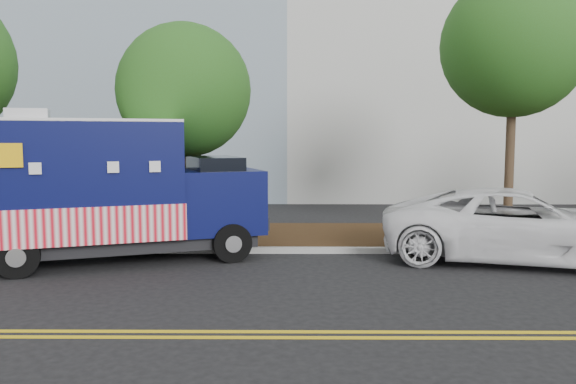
{
  "coord_description": "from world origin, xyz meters",
  "views": [
    {
      "loc": [
        2.22,
        -12.71,
        2.94
      ],
      "look_at": [
        2.12,
        0.6,
        1.65
      ],
      "focal_mm": 35.0,
      "sensor_mm": 36.0,
      "label": 1
    }
  ],
  "objects": [
    {
      "name": "white_car",
      "position": [
        7.56,
        0.48,
        0.87
      ],
      "size": [
        6.79,
        4.43,
        1.74
      ],
      "primitive_type": "imported",
      "rotation": [
        0.0,
        0.0,
        1.3
      ],
      "color": "white",
      "rests_on": "ground"
    },
    {
      "name": "ground",
      "position": [
        0.0,
        0.0,
        0.0
      ],
      "size": [
        120.0,
        120.0,
        0.0
      ],
      "primitive_type": "plane",
      "color": "black",
      "rests_on": "ground"
    },
    {
      "name": "tree_c",
      "position": [
        8.49,
        3.49,
        5.54
      ],
      "size": [
        4.09,
        4.09,
        7.6
      ],
      "color": "#38281C",
      "rests_on": "ground"
    },
    {
      "name": "food_truck",
      "position": [
        -2.23,
        0.48,
        1.62
      ],
      "size": [
        7.2,
        4.55,
        3.58
      ],
      "rotation": [
        0.0,
        0.0,
        0.34
      ],
      "color": "black",
      "rests_on": "ground"
    },
    {
      "name": "centerline_far",
      "position": [
        0.0,
        -4.7,
        0.01
      ],
      "size": [
        120.0,
        0.1,
        0.01
      ],
      "primitive_type": "cube",
      "color": "gold",
      "rests_on": "ground"
    },
    {
      "name": "tree_b",
      "position": [
        -0.75,
        2.86,
        4.22
      ],
      "size": [
        3.67,
        3.67,
        6.07
      ],
      "color": "#38281C",
      "rests_on": "ground"
    },
    {
      "name": "centerline_near",
      "position": [
        0.0,
        -4.45,
        0.01
      ],
      "size": [
        120.0,
        0.1,
        0.01
      ],
      "primitive_type": "cube",
      "color": "gold",
      "rests_on": "ground"
    },
    {
      "name": "curb",
      "position": [
        0.0,
        1.4,
        0.07
      ],
      "size": [
        120.0,
        0.18,
        0.15
      ],
      "primitive_type": "cube",
      "color": "#9E9E99",
      "rests_on": "ground"
    },
    {
      "name": "mulch_strip",
      "position": [
        0.0,
        3.5,
        0.07
      ],
      "size": [
        120.0,
        4.0,
        0.15
      ],
      "primitive_type": "cube",
      "color": "black",
      "rests_on": "ground"
    },
    {
      "name": "sign_post",
      "position": [
        -1.15,
        1.8,
        1.2
      ],
      "size": [
        0.06,
        0.06,
        2.4
      ],
      "primitive_type": "cube",
      "color": "#473828",
      "rests_on": "ground"
    }
  ]
}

